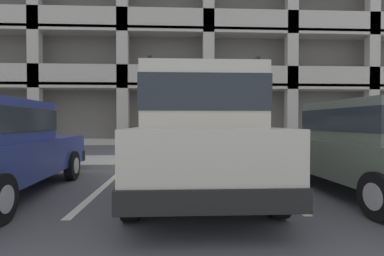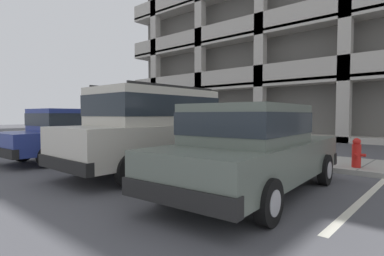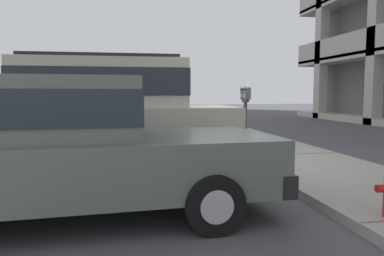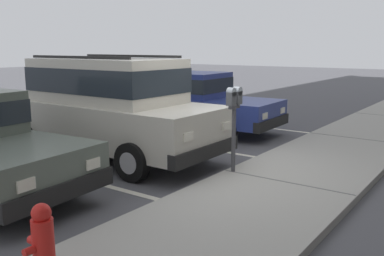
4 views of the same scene
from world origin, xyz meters
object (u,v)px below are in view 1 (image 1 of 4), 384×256
silver_suv (197,129)px  parking_meter_near (182,123)px  dark_hatchback (369,145)px  fire_hydrant (322,149)px  parking_garage (201,33)px

silver_suv → parking_meter_near: size_ratio=3.35×
dark_hatchback → fire_hydrant: (0.87, 3.36, -0.36)m
fire_hydrant → parking_meter_near: bearing=-175.7°
parking_garage → fire_hydrant: size_ratio=45.71×
silver_suv → parking_garage: bearing=85.4°
parking_meter_near → fire_hydrant: (3.93, 0.30, -0.72)m
parking_garage → silver_suv: bearing=-94.8°
fire_hydrant → silver_suv: bearing=-140.7°
dark_hatchback → fire_hydrant: bearing=71.4°
silver_suv → fire_hydrant: silver_suv is taller
parking_meter_near → fire_hydrant: 4.01m
dark_hatchback → parking_meter_near: bearing=131.0°
parking_meter_near → parking_garage: parking_garage is taller
silver_suv → parking_meter_near: silver_suv is taller
parking_meter_near → silver_suv: bearing=-85.4°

